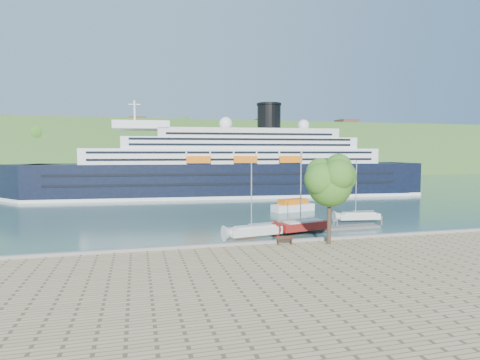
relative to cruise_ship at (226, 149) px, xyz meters
The scene contains 11 objects.
ground 55.87m from the cruise_ship, 90.29° to the right, with size 400.00×400.00×0.00m, color #2E534D.
far_hillside 90.31m from the cruise_ship, 90.17° to the left, with size 400.00×50.00×24.00m, color #325C25.
quay_coping 55.84m from the cruise_ship, 90.28° to the right, with size 220.00×0.50×0.30m, color slate.
cruise_ship is the anchor object (origin of this frame).
park_bench 57.07m from the cruise_ship, 96.12° to the right, with size 1.69×0.69×1.08m, color #421F13, non-canonical shape.
promenade_tree 57.05m from the cruise_ship, 91.33° to the right, with size 6.24×6.24×10.34m, color #2F5B18, non-canonical shape.
floating_pontoon 46.44m from the cruise_ship, 84.64° to the right, with size 16.34×2.00×0.36m, color #66605A, non-canonical shape.
sailboat_white_near 48.85m from the cruise_ship, 98.14° to the right, with size 7.49×2.08×9.68m, color silver, non-canonical shape.
sailboat_red 46.99m from the cruise_ship, 89.70° to the right, with size 7.99×2.22×10.31m, color maroon, non-canonical shape.
sailboat_white_far 42.93m from the cruise_ship, 73.73° to the right, with size 7.01×1.95×9.06m, color silver, non-canonical shape.
tender_launch 29.76m from the cruise_ship, 76.52° to the right, with size 8.00×2.74×2.21m, color orange, non-canonical shape.
Camera 1 is at (-20.67, -40.44, 10.76)m, focal length 30.00 mm.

